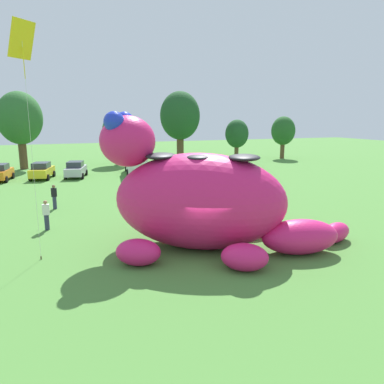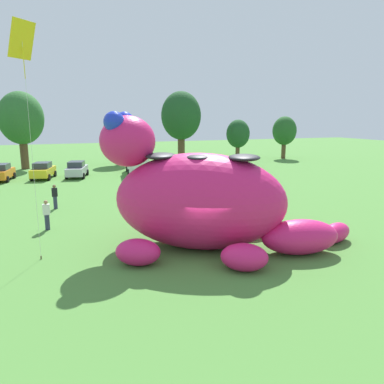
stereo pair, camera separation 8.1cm
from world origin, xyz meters
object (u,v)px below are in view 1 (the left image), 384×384
(spectator_near_inflatable, at_px, (54,197))
(giant_inflatable_creature, at_px, (200,200))
(box_truck, at_px, (136,160))
(tethered_flying_kite, at_px, (22,44))
(car_orange, at_px, (0,172))
(car_silver, at_px, (76,169))
(spectator_far_side, at_px, (46,215))
(car_yellow, at_px, (42,171))
(spectator_wandering, at_px, (231,169))
(spectator_mid_field, at_px, (276,202))

(spectator_near_inflatable, bearing_deg, giant_inflatable_creature, -58.37)
(box_truck, bearing_deg, tethered_flying_kite, -112.06)
(giant_inflatable_creature, bearing_deg, box_truck, 84.89)
(box_truck, bearing_deg, car_orange, 177.93)
(car_silver, relative_size, spectator_far_side, 2.56)
(giant_inflatable_creature, relative_size, car_yellow, 2.91)
(box_truck, xyz_separation_m, spectator_far_side, (-9.19, -18.64, -0.75))
(car_silver, distance_m, tethered_flying_kite, 24.96)
(car_yellow, height_order, spectator_near_inflatable, car_yellow)
(car_silver, bearing_deg, giant_inflatable_creature, -80.04)
(car_silver, xyz_separation_m, spectator_far_side, (-2.73, -18.75, -0.01))
(car_silver, relative_size, tethered_flying_kite, 0.44)
(giant_inflatable_creature, distance_m, tethered_flying_kite, 9.95)
(spectator_near_inflatable, bearing_deg, car_silver, 80.66)
(giant_inflatable_creature, xyz_separation_m, box_truck, (2.18, 24.31, -0.79))
(spectator_near_inflatable, xyz_separation_m, spectator_wandering, (17.82, 8.14, 0.00))
(car_orange, height_order, spectator_far_side, car_orange)
(car_silver, xyz_separation_m, tethered_flying_kite, (-2.96, -23.37, 8.26))
(car_silver, relative_size, spectator_mid_field, 2.56)
(car_yellow, xyz_separation_m, box_truck, (9.81, -0.42, 0.74))
(spectator_far_side, height_order, tethered_flying_kite, tethered_flying_kite)
(spectator_far_side, bearing_deg, giant_inflatable_creature, -38.95)
(box_truck, height_order, tethered_flying_kite, tethered_flying_kite)
(spectator_mid_field, relative_size, spectator_wandering, 1.00)
(box_truck, relative_size, spectator_near_inflatable, 3.87)
(car_yellow, distance_m, spectator_far_side, 19.07)
(spectator_mid_field, relative_size, tethered_flying_kite, 0.17)
(spectator_near_inflatable, bearing_deg, spectator_wandering, 24.54)
(car_silver, distance_m, spectator_mid_field, 23.47)
(spectator_wandering, bearing_deg, car_orange, 165.20)
(car_orange, relative_size, car_silver, 0.98)
(giant_inflatable_creature, height_order, tethered_flying_kite, tethered_flying_kite)
(car_yellow, bearing_deg, giant_inflatable_creature, -72.84)
(box_truck, bearing_deg, car_silver, 179.00)
(box_truck, bearing_deg, spectator_mid_field, -76.99)
(car_orange, distance_m, spectator_near_inflatable, 15.02)
(car_orange, height_order, box_truck, box_truck)
(spectator_near_inflatable, bearing_deg, spectator_far_side, -95.31)
(spectator_wandering, bearing_deg, car_silver, 160.06)
(car_orange, xyz_separation_m, car_silver, (7.26, -0.38, 0.00))
(spectator_near_inflatable, relative_size, spectator_far_side, 1.00)
(car_orange, height_order, car_silver, same)
(giant_inflatable_creature, height_order, spectator_mid_field, giant_inflatable_creature)
(box_truck, distance_m, spectator_near_inflatable, 16.24)
(giant_inflatable_creature, xyz_separation_m, car_silver, (-4.29, 24.43, -1.53))
(giant_inflatable_creature, distance_m, car_orange, 27.41)
(spectator_far_side, bearing_deg, box_truck, 63.75)
(car_orange, xyz_separation_m, car_yellow, (3.91, -0.08, 0.00))
(box_truck, relative_size, tethered_flying_kite, 0.66)
(box_truck, distance_m, spectator_mid_field, 21.06)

